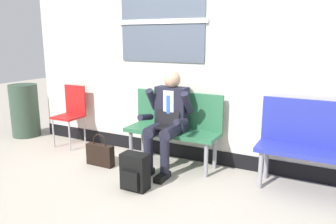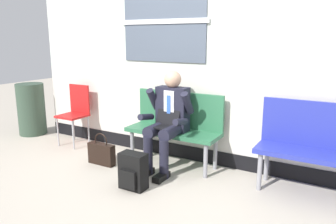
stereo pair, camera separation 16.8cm
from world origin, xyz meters
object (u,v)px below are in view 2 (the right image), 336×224
Objects in this scene: bench_empty at (326,144)px; handbag at (102,153)px; trash_bin at (31,109)px; backpack at (133,172)px; folding_chair at (76,109)px; person_seated at (168,119)px; bench_with_person at (176,124)px.

bench_empty is 3.20× the size of handbag.
bench_empty reaches higher than handbag.
trash_bin is at bearing -179.60° from bench_empty.
backpack is 1.93m from folding_chair.
bench_empty is 1.10× the size of person_seated.
bench_with_person is at bearing 87.43° from backpack.
bench_empty is 4.52m from trash_bin.
bench_empty is at bearing 0.40° from trash_bin.
bench_empty reaches higher than backpack.
folding_chair is at bearing -179.56° from bench_empty.
trash_bin is (-2.77, 0.17, -0.21)m from person_seated.
person_seated is at bearing -90.00° from bench_with_person.
bench_empty is 2.03m from backpack.
folding_chair is (-1.73, -0.02, 0.01)m from bench_with_person.
folding_chair is (-1.73, 0.18, -0.10)m from person_seated.
trash_bin is (-1.95, 0.48, 0.28)m from handbag.
person_seated is 0.82m from backpack.
bench_empty is 3.34× the size of backpack.
bench_with_person is 0.90× the size of bench_empty.
folding_chair is at bearing -179.24° from bench_with_person.
trash_bin is at bearing 176.39° from person_seated.
bench_with_person is 1.73m from folding_chair.
bench_with_person is at bearing -179.88° from bench_empty.
bench_with_person is 1.33× the size of folding_chair.
person_seated is 1.34× the size of folding_chair.
trash_bin is (-1.04, -0.00, -0.11)m from folding_chair.
bench_empty is 1.55× the size of trash_bin.
handbag is (-0.81, -0.31, -0.50)m from person_seated.
person_seated is 2.78m from trash_bin.
folding_chair is at bearing 174.07° from person_seated.
backpack is (-0.04, -0.68, -0.45)m from person_seated.
backpack is at bearing -27.07° from folding_chair.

